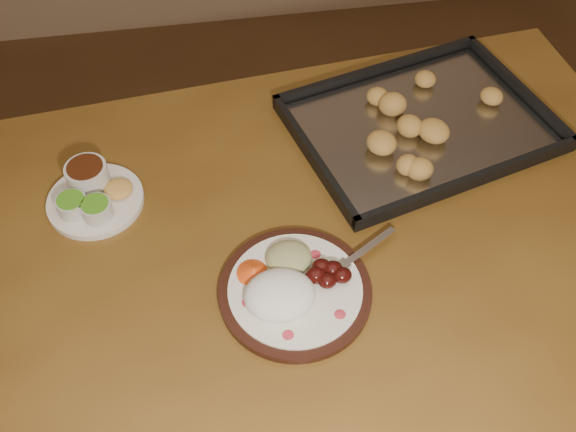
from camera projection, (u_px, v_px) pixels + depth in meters
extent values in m
cube|color=brown|center=(276.00, 250.00, 1.13)|extent=(1.58, 1.05, 0.04)
cylinder|color=#4A2E16|center=(483.00, 169.00, 1.76)|extent=(0.07, 0.07, 0.71)
cylinder|color=black|center=(295.00, 292.00, 1.05)|extent=(0.25, 0.25, 0.01)
cylinder|color=white|center=(295.00, 289.00, 1.04)|extent=(0.22, 0.22, 0.01)
ellipsoid|color=#CA3040|center=(288.00, 335.00, 0.98)|extent=(0.02, 0.02, 0.00)
ellipsoid|color=#CA3040|center=(340.00, 314.00, 1.01)|extent=(0.02, 0.02, 0.00)
ellipsoid|color=#CA3040|center=(315.00, 254.00, 1.08)|extent=(0.02, 0.02, 0.00)
ellipsoid|color=#CA3040|center=(247.00, 302.00, 1.02)|extent=(0.02, 0.02, 0.00)
ellipsoid|color=white|center=(280.00, 295.00, 1.01)|extent=(0.15, 0.14, 0.05)
ellipsoid|color=#4A0B0A|center=(327.00, 281.00, 1.03)|extent=(0.03, 0.03, 0.02)
ellipsoid|color=#4A0B0A|center=(333.00, 269.00, 1.05)|extent=(0.03, 0.03, 0.02)
ellipsoid|color=#4A0B0A|center=(321.00, 266.00, 1.05)|extent=(0.03, 0.03, 0.02)
ellipsoid|color=#4A0B0A|center=(342.00, 275.00, 1.04)|extent=(0.03, 0.03, 0.02)
ellipsoid|color=#4A0B0A|center=(316.00, 275.00, 1.04)|extent=(0.03, 0.03, 0.02)
ellipsoid|color=tan|center=(289.00, 258.00, 1.06)|extent=(0.10, 0.10, 0.03)
cone|color=#EB4C15|center=(254.00, 271.00, 1.05)|extent=(0.08, 0.08, 0.02)
cube|color=silver|center=(368.00, 247.00, 1.09)|extent=(0.11, 0.07, 0.00)
cube|color=silver|center=(340.00, 267.00, 1.06)|extent=(0.04, 0.03, 0.00)
cylinder|color=silver|center=(334.00, 277.00, 1.05)|extent=(0.03, 0.02, 0.00)
cylinder|color=silver|center=(332.00, 275.00, 1.05)|extent=(0.03, 0.02, 0.00)
cylinder|color=silver|center=(330.00, 273.00, 1.05)|extent=(0.03, 0.02, 0.00)
cylinder|color=silver|center=(327.00, 271.00, 1.05)|extent=(0.03, 0.02, 0.00)
cylinder|color=white|center=(96.00, 201.00, 1.17)|extent=(0.17, 0.17, 0.01)
cylinder|color=beige|center=(73.00, 206.00, 1.13)|extent=(0.05, 0.05, 0.03)
cylinder|color=#49971E|center=(70.00, 200.00, 1.12)|extent=(0.05, 0.05, 0.00)
cylinder|color=beige|center=(97.00, 210.00, 1.13)|extent=(0.05, 0.05, 0.03)
cylinder|color=#49971E|center=(95.00, 204.00, 1.11)|extent=(0.05, 0.05, 0.00)
cylinder|color=silver|center=(88.00, 175.00, 1.17)|extent=(0.08, 0.08, 0.04)
cylinder|color=#3B190A|center=(85.00, 167.00, 1.15)|extent=(0.07, 0.07, 0.00)
ellipsoid|color=#D89B4C|center=(118.00, 189.00, 1.17)|extent=(0.05, 0.05, 0.02)
cube|color=black|center=(420.00, 127.00, 1.29)|extent=(0.57, 0.48, 0.01)
cube|color=black|center=(378.00, 70.00, 1.38)|extent=(0.48, 0.14, 0.02)
cube|color=black|center=(471.00, 180.00, 1.18)|extent=(0.48, 0.14, 0.02)
cube|color=black|center=(519.00, 88.00, 1.34)|extent=(0.11, 0.35, 0.02)
cube|color=black|center=(314.00, 157.00, 1.22)|extent=(0.11, 0.35, 0.02)
cube|color=silver|center=(420.00, 124.00, 1.29)|extent=(0.53, 0.44, 0.00)
ellipsoid|color=#C39044|center=(448.00, 108.00, 1.29)|extent=(0.05, 0.05, 0.04)
ellipsoid|color=#C39044|center=(451.00, 88.00, 1.32)|extent=(0.08, 0.07, 0.04)
ellipsoid|color=#C39044|center=(401.00, 83.00, 1.34)|extent=(0.06, 0.06, 0.04)
ellipsoid|color=#C39044|center=(376.00, 111.00, 1.28)|extent=(0.07, 0.07, 0.04)
ellipsoid|color=#C39044|center=(370.00, 121.00, 1.26)|extent=(0.07, 0.07, 0.04)
ellipsoid|color=#C39044|center=(401.00, 130.00, 1.25)|extent=(0.07, 0.07, 0.04)
ellipsoid|color=#C39044|center=(411.00, 148.00, 1.22)|extent=(0.07, 0.07, 0.04)
ellipsoid|color=#C39044|center=(459.00, 150.00, 1.21)|extent=(0.06, 0.06, 0.04)
ellipsoid|color=#C39044|center=(482.00, 112.00, 1.28)|extent=(0.08, 0.07, 0.04)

